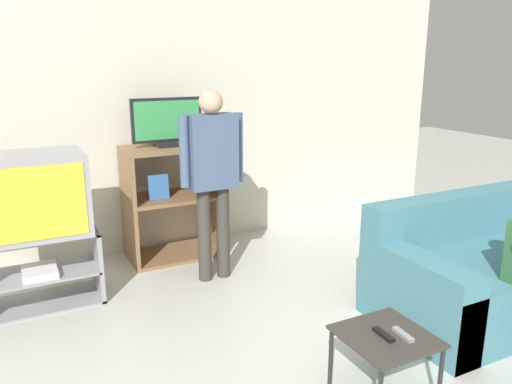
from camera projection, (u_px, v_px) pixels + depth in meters
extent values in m
cube|color=silver|center=(163.00, 112.00, 4.64)|extent=(6.40, 0.06, 2.60)
cube|color=#939399|center=(43.00, 302.00, 3.75)|extent=(0.85, 0.44, 0.02)
cube|color=#939399|center=(40.00, 273.00, 3.69)|extent=(0.82, 0.44, 0.02)
cube|color=#939399|center=(35.00, 236.00, 3.61)|extent=(0.85, 0.44, 0.02)
cube|color=#939399|center=(97.00, 260.00, 3.86)|extent=(0.03, 0.44, 0.55)
cube|color=white|center=(40.00, 272.00, 3.63)|extent=(0.24, 0.28, 0.05)
cube|color=#9E9EA3|center=(33.00, 195.00, 3.56)|extent=(0.73, 0.53, 0.59)
cube|color=yellow|center=(36.00, 204.00, 3.33)|extent=(0.65, 0.01, 0.51)
cube|color=#8E6642|center=(129.00, 208.00, 4.37)|extent=(0.03, 0.52, 1.03)
cube|color=#8E6642|center=(214.00, 197.00, 4.72)|extent=(0.03, 0.52, 1.03)
cube|color=#8E6642|center=(175.00, 253.00, 4.67)|extent=(0.77, 0.52, 0.03)
cube|color=#8E6642|center=(173.00, 197.00, 4.53)|extent=(0.77, 0.52, 0.03)
cube|color=#8E6642|center=(170.00, 148.00, 4.41)|extent=(0.77, 0.52, 0.03)
cube|color=#3870B7|center=(159.00, 187.00, 4.37)|extent=(0.18, 0.04, 0.22)
cube|color=black|center=(168.00, 144.00, 4.42)|extent=(0.22, 0.20, 0.04)
cube|color=black|center=(167.00, 120.00, 4.36)|extent=(0.63, 0.04, 0.38)
cube|color=#3FA559|center=(168.00, 120.00, 4.34)|extent=(0.58, 0.01, 0.33)
cube|color=#38332D|center=(386.00, 336.00, 2.61)|extent=(0.45, 0.45, 0.02)
cylinder|color=black|center=(440.00, 379.00, 2.57)|extent=(0.02, 0.02, 0.36)
cylinder|color=black|center=(331.00, 359.00, 2.74)|extent=(0.02, 0.02, 0.36)
cylinder|color=black|center=(387.00, 341.00, 2.92)|extent=(0.02, 0.02, 0.36)
cube|color=black|center=(384.00, 334.00, 2.59)|extent=(0.04, 0.15, 0.02)
cube|color=gray|center=(403.00, 334.00, 2.59)|extent=(0.05, 0.15, 0.02)
cube|color=teal|center=(497.00, 281.00, 3.60)|extent=(1.80, 0.91, 0.45)
cube|color=teal|center=(463.00, 215.00, 3.80)|extent=(1.80, 0.20, 0.35)
cube|color=teal|center=(415.00, 296.00, 3.24)|extent=(0.22, 0.91, 0.57)
cylinder|color=#3D3833|center=(204.00, 235.00, 4.06)|extent=(0.11, 0.11, 0.78)
cylinder|color=#3D3833|center=(223.00, 232.00, 4.14)|extent=(0.11, 0.11, 0.78)
cube|color=#475B7A|center=(212.00, 152.00, 3.92)|extent=(0.38, 0.20, 0.59)
cylinder|color=#475B7A|center=(184.00, 152.00, 3.82)|extent=(0.08, 0.08, 0.56)
cylinder|color=#475B7A|center=(238.00, 147.00, 4.02)|extent=(0.08, 0.08, 0.56)
sphere|color=#DBAD89|center=(211.00, 102.00, 3.82)|extent=(0.19, 0.19, 0.19)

